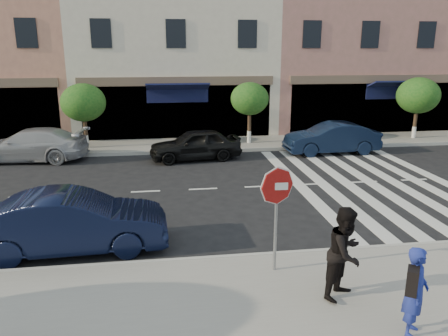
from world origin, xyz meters
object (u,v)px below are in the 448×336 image
car_far_left (30,145)px  photographer (416,292)px  car_far_right (332,138)px  walker (346,253)px  car_near_mid (73,222)px  car_far_mid (195,144)px  stop_sign (277,196)px

car_far_left → photographer: bearing=42.2°
car_far_right → car_far_left: bearing=-93.4°
car_far_left → car_far_right: bearing=94.7°
walker → car_far_right: size_ratio=0.41×
photographer → car_near_mid: (-6.25, 4.35, -0.19)m
car_near_mid → car_far_left: car_near_mid is taller
photographer → car_far_mid: bearing=44.9°
car_far_left → car_far_mid: size_ratio=1.22×
car_far_mid → walker: bearing=2.1°
stop_sign → walker: 1.77m
stop_sign → car_far_right: stop_sign is taller
car_far_left → car_far_mid: car_far_left is taller
stop_sign → car_far_left: size_ratio=0.48×
walker → car_far_right: (4.49, 12.06, -0.33)m
stop_sign → car_far_mid: size_ratio=0.58×
stop_sign → photographer: (1.74, -2.43, -0.92)m
stop_sign → walker: (1.05, -1.18, -0.79)m
car_near_mid → car_far_mid: bearing=-25.2°
stop_sign → car_near_mid: bearing=159.4°
car_far_left → car_far_mid: bearing=90.3°
walker → car_far_mid: 11.90m
walker → car_far_left: bearing=85.8°
photographer → car_far_left: photographer is taller
photographer → car_far_mid: (-2.62, 12.99, -0.25)m
walker → car_far_right: bearing=29.4°
car_far_right → stop_sign: bearing=-28.2°
car_near_mid → car_far_mid: (3.63, 8.64, -0.06)m
car_far_right → photographer: bearing=-17.2°
photographer → car_far_right: (3.81, 13.31, -0.21)m
stop_sign → photographer: size_ratio=1.49×
stop_sign → car_near_mid: size_ratio=0.52×
photographer → car_far_left: bearing=68.9°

